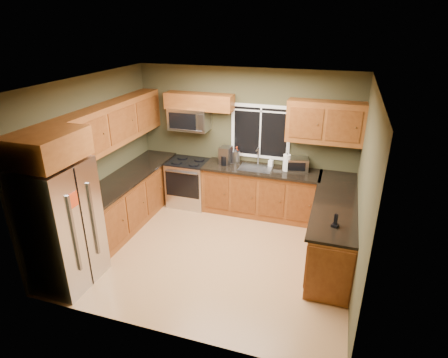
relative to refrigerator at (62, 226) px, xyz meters
The scene contains 28 objects.
floor 2.35m from the refrigerator, 36.78° to the left, with size 4.20×4.20×0.00m, color #AD7B4C.
ceiling 2.82m from the refrigerator, 36.78° to the left, with size 4.20×4.20×0.00m, color white.
back_wall 3.58m from the refrigerator, 60.71° to the left, with size 4.20×4.20×0.00m, color #3D3A23.
front_wall 1.86m from the refrigerator, 16.04° to the right, with size 4.20×4.20×0.00m, color #3D3A23.
left_wall 1.42m from the refrigerator, 105.52° to the left, with size 3.60×3.60×0.00m, color #3D3A23.
right_wall 4.08m from the refrigerator, 18.71° to the left, with size 3.60×3.60×0.00m, color #3D3A23.
window 3.75m from the refrigerator, 56.52° to the left, with size 1.12×0.03×1.02m.
base_cabinets_left 1.83m from the refrigerator, 91.97° to the left, with size 0.60×2.65×0.90m, color brown.
countertop_left 1.78m from the refrigerator, 91.16° to the left, with size 0.65×2.65×0.04m, color black.
base_cabinets_back 3.56m from the refrigerator, 52.43° to the left, with size 2.17×0.60×0.90m, color brown.
countertop_back 3.51m from the refrigerator, 52.18° to the left, with size 2.17×0.65×0.04m, color black.
base_cabinets_peninsula 4.02m from the refrigerator, 27.50° to the left, with size 0.60×2.52×0.90m.
countertop_peninsula 3.97m from the refrigerator, 27.77° to the left, with size 0.65×2.50×0.04m, color black.
upper_cabinets_left 2.03m from the refrigerator, 96.30° to the left, with size 0.33×2.65×0.72m, color brown.
upper_cabinets_back_left 3.28m from the refrigerator, 73.15° to the left, with size 1.30×0.33×0.30m, color brown.
upper_cabinets_back_right 4.44m from the refrigerator, 42.62° to the left, with size 1.30×0.33×0.72m, color brown.
upper_cabinet_over_fridge 1.13m from the refrigerator, behind, with size 0.72×0.90×0.38m, color brown.
refrigerator is the anchor object (origin of this frame).
range 2.89m from the refrigerator, 76.03° to the left, with size 0.76×0.69×0.94m.
microwave 3.10m from the refrigerator, 76.66° to the left, with size 0.76×0.41×0.42m.
sink 3.46m from the refrigerator, 53.87° to the left, with size 0.60×0.42×0.36m.
toaster_oven 4.04m from the refrigerator, 46.31° to the left, with size 0.42×0.36×0.23m.
coffee_maker 3.18m from the refrigerator, 63.03° to the left, with size 0.22×0.28×0.33m.
kettle 3.36m from the refrigerator, 61.40° to the left, with size 0.20×0.20×0.28m.
paper_towel_roll 3.85m from the refrigerator, 47.51° to the left, with size 0.14×0.14×0.34m.
soap_bottle_a 3.41m from the refrigerator, 61.76° to the left, with size 0.11×0.12×0.30m, color #E54015.
soap_bottle_b 3.74m from the refrigerator, 52.30° to the left, with size 0.08×0.08×0.18m, color white.
cordless_phone 3.69m from the refrigerator, 16.38° to the left, with size 0.11×0.11×0.19m.
Camera 1 is at (1.72, -4.83, 3.50)m, focal length 30.00 mm.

